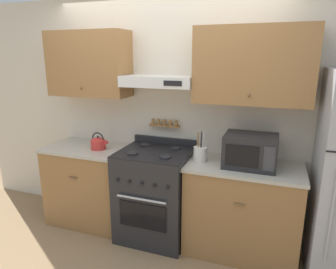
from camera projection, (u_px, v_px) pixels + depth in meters
The scene contains 8 objects.
ground_plane at pixel (145, 249), 3.08m from camera, with size 16.00×16.00×0.00m, color #937551.
wall_back at pixel (167, 101), 3.23m from camera, with size 5.20×0.46×2.55m.
counter_left at pixel (90, 184), 3.52m from camera, with size 0.94×0.62×0.92m.
counter_right at pixel (242, 209), 2.95m from camera, with size 1.08×0.62×0.92m.
stove_range at pixel (155, 194), 3.21m from camera, with size 0.73×0.69×1.04m.
tea_kettle at pixel (98, 143), 3.31m from camera, with size 0.21×0.16×0.19m.
microwave at pixel (250, 151), 2.77m from camera, with size 0.48×0.37×0.30m.
utensil_crock at pixel (200, 154), 2.93m from camera, with size 0.13×0.13×0.30m.
Camera 1 is at (1.13, -2.44, 1.92)m, focal length 32.00 mm.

